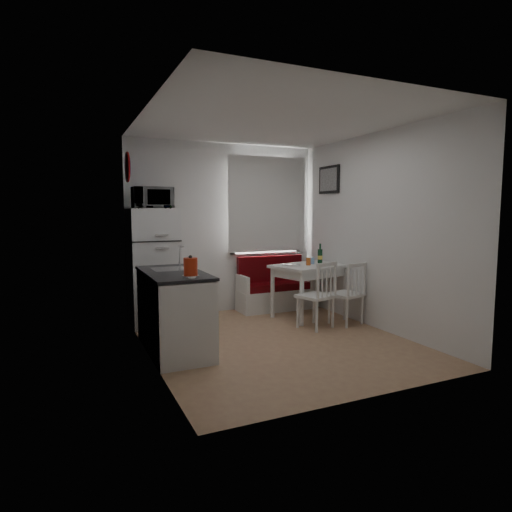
% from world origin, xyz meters
% --- Properties ---
extents(floor, '(3.00, 3.50, 0.02)m').
position_xyz_m(floor, '(0.00, 0.00, 0.00)').
color(floor, '#A97A5A').
rests_on(floor, ground).
extents(ceiling, '(3.00, 3.50, 0.02)m').
position_xyz_m(ceiling, '(0.00, 0.00, 2.60)').
color(ceiling, white).
rests_on(ceiling, wall_back).
extents(wall_back, '(3.00, 0.02, 2.60)m').
position_xyz_m(wall_back, '(0.00, 1.75, 1.30)').
color(wall_back, white).
rests_on(wall_back, floor).
extents(wall_front, '(3.00, 0.02, 2.60)m').
position_xyz_m(wall_front, '(0.00, -1.75, 1.30)').
color(wall_front, white).
rests_on(wall_front, floor).
extents(wall_left, '(0.02, 3.50, 2.60)m').
position_xyz_m(wall_left, '(-1.50, 0.00, 1.30)').
color(wall_left, white).
rests_on(wall_left, floor).
extents(wall_right, '(0.02, 3.50, 2.60)m').
position_xyz_m(wall_right, '(1.50, 0.00, 1.30)').
color(wall_right, white).
rests_on(wall_right, floor).
extents(window, '(1.22, 0.06, 1.47)m').
position_xyz_m(window, '(0.70, 1.72, 1.62)').
color(window, white).
rests_on(window, wall_back).
extents(curtain, '(1.35, 0.02, 1.50)m').
position_xyz_m(curtain, '(0.70, 1.65, 1.68)').
color(curtain, white).
rests_on(curtain, wall_back).
extents(kitchen_counter, '(0.62, 1.32, 1.16)m').
position_xyz_m(kitchen_counter, '(-1.20, 0.16, 0.46)').
color(kitchen_counter, white).
rests_on(kitchen_counter, floor).
extents(wall_sign, '(0.03, 0.40, 0.40)m').
position_xyz_m(wall_sign, '(-1.47, 1.45, 2.15)').
color(wall_sign, '#1B29A4').
rests_on(wall_sign, wall_left).
extents(picture_frame, '(0.04, 0.52, 0.42)m').
position_xyz_m(picture_frame, '(1.48, 1.10, 2.05)').
color(picture_frame, black).
rests_on(picture_frame, wall_right).
extents(bench, '(1.18, 0.46, 0.85)m').
position_xyz_m(bench, '(0.74, 1.51, 0.28)').
color(bench, white).
rests_on(bench, floor).
extents(dining_table, '(1.19, 0.97, 0.78)m').
position_xyz_m(dining_table, '(1.00, 0.87, 0.69)').
color(dining_table, white).
rests_on(dining_table, floor).
extents(chair_left, '(0.53, 0.53, 0.48)m').
position_xyz_m(chair_left, '(0.75, 0.21, 0.56)').
color(chair_left, white).
rests_on(chair_left, floor).
extents(chair_right, '(0.49, 0.48, 0.47)m').
position_xyz_m(chair_right, '(1.25, 0.21, 0.54)').
color(chair_right, white).
rests_on(chair_right, floor).
extents(fridge, '(0.64, 0.64, 1.60)m').
position_xyz_m(fridge, '(-1.18, 1.40, 0.80)').
color(fridge, white).
rests_on(fridge, floor).
extents(microwave, '(0.52, 0.35, 0.29)m').
position_xyz_m(microwave, '(-1.18, 1.35, 1.75)').
color(microwave, white).
rests_on(microwave, fridge).
extents(kettle, '(0.17, 0.17, 0.22)m').
position_xyz_m(kettle, '(-1.15, -0.38, 1.01)').
color(kettle, red).
rests_on(kettle, kitchen_counter).
extents(wine_bottle, '(0.07, 0.07, 0.30)m').
position_xyz_m(wine_bottle, '(1.25, 0.97, 0.93)').
color(wine_bottle, '#123A20').
rests_on(wine_bottle, dining_table).
extents(drinking_glass_orange, '(0.07, 0.07, 0.11)m').
position_xyz_m(drinking_glass_orange, '(0.95, 0.82, 0.84)').
color(drinking_glass_orange, '#C85D21').
rests_on(drinking_glass_orange, dining_table).
extents(drinking_glass_blue, '(0.06, 0.06, 0.10)m').
position_xyz_m(drinking_glass_blue, '(1.08, 0.92, 0.83)').
color(drinking_glass_blue, '#83B0DF').
rests_on(drinking_glass_blue, dining_table).
extents(plate, '(0.26, 0.26, 0.02)m').
position_xyz_m(plate, '(0.70, 0.89, 0.79)').
color(plate, white).
rests_on(plate, dining_table).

